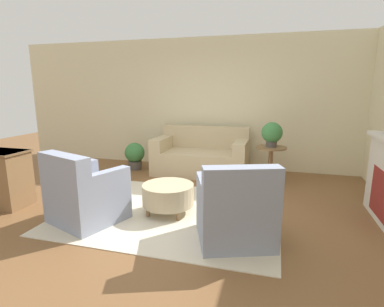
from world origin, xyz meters
name	(u,v)px	position (x,y,z in m)	size (l,w,h in m)	color
ground_plane	(171,212)	(0.00, 0.00, 0.00)	(16.00, 16.00, 0.00)	brown
wall_back	(213,104)	(0.00, 2.76, 1.40)	(9.41, 0.12, 2.80)	beige
rug	(171,212)	(0.00, 0.00, 0.01)	(2.98, 2.34, 0.01)	beige
couch	(201,157)	(-0.09, 2.10, 0.34)	(1.88, 0.98, 0.94)	#C6B289
armchair_left	(84,195)	(-0.98, -0.60, 0.37)	(1.03, 1.02, 0.94)	#8E99B2
armchair_right	(236,212)	(0.98, -0.60, 0.37)	(1.03, 1.02, 0.94)	#8E99B2
ottoman_table	(168,194)	(-0.03, -0.03, 0.27)	(0.72, 0.72, 0.41)	#C6B289
side_table	(271,158)	(1.30, 1.81, 0.47)	(0.55, 0.55, 0.68)	olive
potted_plant_on_side_table	(272,133)	(1.30, 1.81, 0.93)	(0.38, 0.38, 0.45)	#4C4742
potted_plant_floor	(135,155)	(-1.56, 2.01, 0.32)	(0.43, 0.43, 0.58)	#4C4742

